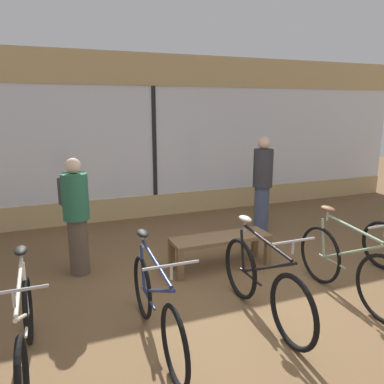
# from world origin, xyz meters

# --- Properties ---
(ground_plane) EXTENTS (24.00, 24.00, 0.00)m
(ground_plane) POSITION_xyz_m (0.00, 0.00, 0.00)
(ground_plane) COLOR brown
(shop_back_wall) EXTENTS (12.00, 0.08, 3.20)m
(shop_back_wall) POSITION_xyz_m (0.00, 3.86, 1.64)
(shop_back_wall) COLOR tan
(shop_back_wall) RESTS_ON ground_plane
(bicycle_far_left) EXTENTS (0.46, 1.68, 1.01)m
(bicycle_far_left) POSITION_xyz_m (-2.29, -0.29, 0.37)
(bicycle_far_left) COLOR black
(bicycle_far_left) RESTS_ON ground_plane
(bicycle_left) EXTENTS (0.46, 1.74, 1.02)m
(bicycle_left) POSITION_xyz_m (-1.16, -0.28, 0.38)
(bicycle_left) COLOR black
(bicycle_left) RESTS_ON ground_plane
(bicycle_center) EXTENTS (0.46, 1.74, 1.04)m
(bicycle_center) POSITION_xyz_m (0.01, -0.26, 0.39)
(bicycle_center) COLOR black
(bicycle_center) RESTS_ON ground_plane
(bicycle_right) EXTENTS (0.46, 1.72, 1.05)m
(bicycle_right) POSITION_xyz_m (1.15, -0.26, 0.41)
(bicycle_right) COLOR black
(bicycle_right) RESTS_ON ground_plane
(display_bench) EXTENTS (1.40, 0.44, 0.46)m
(display_bench) POSITION_xyz_m (0.15, 1.07, 0.37)
(display_bench) COLOR brown
(display_bench) RESTS_ON ground_plane
(customer_near_rack) EXTENTS (0.44, 0.44, 1.71)m
(customer_near_rack) POSITION_xyz_m (1.48, 2.18, 0.90)
(customer_near_rack) COLOR #424C6B
(customer_near_rack) RESTS_ON ground_plane
(customer_by_window) EXTENTS (0.42, 0.54, 1.58)m
(customer_by_window) POSITION_xyz_m (-1.71, 1.60, 0.85)
(customer_by_window) COLOR brown
(customer_by_window) RESTS_ON ground_plane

